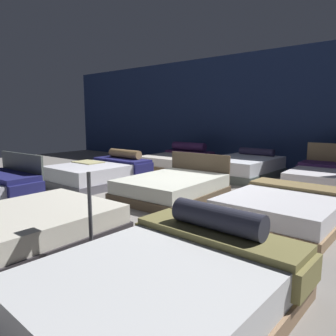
{
  "coord_description": "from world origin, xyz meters",
  "views": [
    {
      "loc": [
        3.6,
        -4.67,
        1.51
      ],
      "look_at": [
        0.07,
        -0.31,
        0.62
      ],
      "focal_mm": 33.62,
      "sensor_mm": 36.0,
      "label": 1
    }
  ],
  "objects_px": {
    "bed_2": "(167,285)",
    "bed_6": "(178,161)",
    "bed_4": "(173,187)",
    "bed_7": "(243,167)",
    "bed_1": "(28,228)",
    "bed_8": "(332,178)",
    "bed_5": "(285,208)",
    "bed_3": "(101,173)",
    "price_sign": "(91,226)"
  },
  "relations": [
    {
      "from": "bed_1",
      "to": "bed_6",
      "type": "height_order",
      "value": "bed_6"
    },
    {
      "from": "bed_2",
      "to": "bed_3",
      "type": "xyz_separation_m",
      "value": [
        -4.29,
        2.84,
        0.02
      ]
    },
    {
      "from": "bed_2",
      "to": "price_sign",
      "type": "bearing_deg",
      "value": 175.8
    },
    {
      "from": "bed_6",
      "to": "bed_8",
      "type": "xyz_separation_m",
      "value": [
        4.31,
        -0.11,
        -0.01
      ]
    },
    {
      "from": "bed_5",
      "to": "bed_6",
      "type": "distance_m",
      "value": 5.18
    },
    {
      "from": "price_sign",
      "to": "bed_1",
      "type": "bearing_deg",
      "value": -171.85
    },
    {
      "from": "bed_3",
      "to": "bed_1",
      "type": "bearing_deg",
      "value": -52.06
    },
    {
      "from": "bed_2",
      "to": "bed_6",
      "type": "xyz_separation_m",
      "value": [
        -4.32,
        5.81,
        0.01
      ]
    },
    {
      "from": "price_sign",
      "to": "bed_3",
      "type": "bearing_deg",
      "value": 139.62
    },
    {
      "from": "bed_1",
      "to": "price_sign",
      "type": "bearing_deg",
      "value": 7.67
    },
    {
      "from": "bed_1",
      "to": "bed_4",
      "type": "bearing_deg",
      "value": 90.74
    },
    {
      "from": "bed_1",
      "to": "bed_8",
      "type": "distance_m",
      "value": 6.1
    },
    {
      "from": "bed_7",
      "to": "bed_6",
      "type": "bearing_deg",
      "value": -179.29
    },
    {
      "from": "bed_6",
      "to": "bed_8",
      "type": "height_order",
      "value": "bed_8"
    },
    {
      "from": "bed_3",
      "to": "bed_4",
      "type": "distance_m",
      "value": 2.09
    },
    {
      "from": "bed_3",
      "to": "bed_8",
      "type": "distance_m",
      "value": 5.15
    },
    {
      "from": "bed_6",
      "to": "bed_4",
      "type": "bearing_deg",
      "value": -55.63
    },
    {
      "from": "bed_8",
      "to": "price_sign",
      "type": "xyz_separation_m",
      "value": [
        -1.1,
        -5.57,
        0.2
      ]
    },
    {
      "from": "bed_4",
      "to": "bed_3",
      "type": "bearing_deg",
      "value": 179.51
    },
    {
      "from": "bed_8",
      "to": "bed_3",
      "type": "bearing_deg",
      "value": -148.03
    },
    {
      "from": "bed_1",
      "to": "bed_3",
      "type": "bearing_deg",
      "value": 126.56
    },
    {
      "from": "bed_6",
      "to": "bed_2",
      "type": "bearing_deg",
      "value": -54.82
    },
    {
      "from": "bed_4",
      "to": "bed_2",
      "type": "bearing_deg",
      "value": -54.1
    },
    {
      "from": "bed_2",
      "to": "bed_6",
      "type": "height_order",
      "value": "bed_6"
    },
    {
      "from": "bed_2",
      "to": "bed_4",
      "type": "distance_m",
      "value": 3.62
    },
    {
      "from": "bed_8",
      "to": "bed_1",
      "type": "bearing_deg",
      "value": -112.23
    },
    {
      "from": "bed_2",
      "to": "bed_4",
      "type": "bearing_deg",
      "value": 129.89
    },
    {
      "from": "bed_1",
      "to": "bed_3",
      "type": "xyz_separation_m",
      "value": [
        -2.15,
        2.85,
        0.05
      ]
    },
    {
      "from": "bed_5",
      "to": "bed_8",
      "type": "height_order",
      "value": "bed_8"
    },
    {
      "from": "bed_3",
      "to": "bed_6",
      "type": "bearing_deg",
      "value": 91.36
    },
    {
      "from": "bed_3",
      "to": "bed_4",
      "type": "height_order",
      "value": "bed_4"
    },
    {
      "from": "bed_1",
      "to": "bed_3",
      "type": "height_order",
      "value": "bed_3"
    },
    {
      "from": "bed_8",
      "to": "bed_7",
      "type": "bearing_deg",
      "value": 177.32
    },
    {
      "from": "bed_1",
      "to": "bed_4",
      "type": "xyz_separation_m",
      "value": [
        -0.06,
        2.89,
        -0.0
      ]
    },
    {
      "from": "bed_5",
      "to": "bed_8",
      "type": "distance_m",
      "value": 2.85
    },
    {
      "from": "bed_5",
      "to": "bed_6",
      "type": "bearing_deg",
      "value": 146.63
    },
    {
      "from": "bed_6",
      "to": "bed_7",
      "type": "xyz_separation_m",
      "value": [
        2.19,
        -0.07,
        0.02
      ]
    },
    {
      "from": "bed_2",
      "to": "bed_7",
      "type": "bearing_deg",
      "value": 112.83
    },
    {
      "from": "bed_3",
      "to": "price_sign",
      "type": "bearing_deg",
      "value": -39.48
    },
    {
      "from": "bed_2",
      "to": "bed_7",
      "type": "xyz_separation_m",
      "value": [
        -2.13,
        5.73,
        0.03
      ]
    },
    {
      "from": "bed_2",
      "to": "bed_8",
      "type": "distance_m",
      "value": 5.7
    },
    {
      "from": "bed_4",
      "to": "bed_8",
      "type": "distance_m",
      "value": 3.58
    },
    {
      "from": "bed_1",
      "to": "bed_7",
      "type": "height_order",
      "value": "bed_7"
    },
    {
      "from": "bed_1",
      "to": "bed_6",
      "type": "bearing_deg",
      "value": 110.01
    },
    {
      "from": "bed_8",
      "to": "bed_6",
      "type": "bearing_deg",
      "value": 176.77
    },
    {
      "from": "bed_1",
      "to": "bed_6",
      "type": "distance_m",
      "value": 6.22
    },
    {
      "from": "bed_3",
      "to": "bed_5",
      "type": "height_order",
      "value": "bed_3"
    },
    {
      "from": "bed_4",
      "to": "bed_7",
      "type": "distance_m",
      "value": 2.86
    },
    {
      "from": "bed_6",
      "to": "bed_5",
      "type": "bearing_deg",
      "value": -36.26
    },
    {
      "from": "bed_3",
      "to": "bed_8",
      "type": "bearing_deg",
      "value": 34.67
    }
  ]
}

